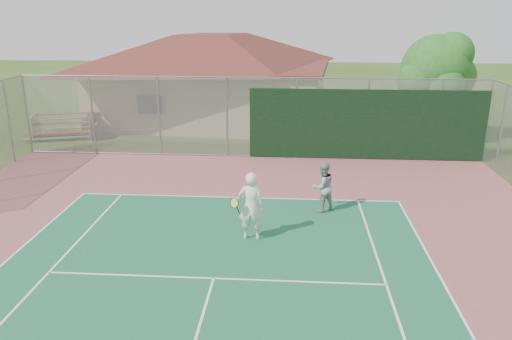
% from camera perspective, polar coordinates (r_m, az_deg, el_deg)
% --- Properties ---
extents(back_fence, '(20.08, 0.11, 3.53)m').
position_cam_1_polar(back_fence, '(21.63, 4.89, 5.63)').
color(back_fence, gray).
rests_on(back_fence, ground).
extents(clubhouse, '(14.46, 10.40, 5.88)m').
position_cam_1_polar(clubhouse, '(29.23, -5.02, 11.40)').
color(clubhouse, tan).
rests_on(clubhouse, ground).
extents(bleachers, '(3.57, 2.59, 1.17)m').
position_cam_1_polar(bleachers, '(27.26, -21.19, 4.76)').
color(bleachers, '#9E3624').
rests_on(bleachers, ground).
extents(tree, '(3.79, 3.59, 5.28)m').
position_cam_1_polar(tree, '(25.38, 20.02, 10.57)').
color(tree, '#3C2716').
rests_on(tree, ground).
extents(player_white_front, '(0.99, 0.72, 1.97)m').
position_cam_1_polar(player_white_front, '(13.91, -0.58, -4.21)').
color(player_white_front, silver).
rests_on(player_white_front, ground).
extents(player_grey_back, '(1.00, 0.95, 1.64)m').
position_cam_1_polar(player_grey_back, '(16.04, 7.62, -1.97)').
color(player_grey_back, '#999B9D').
rests_on(player_grey_back, ground).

